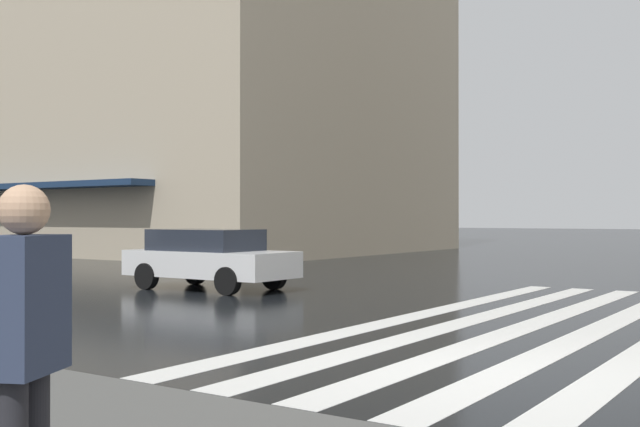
# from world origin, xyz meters

# --- Properties ---
(ground_plane) EXTENTS (220.00, 220.00, 0.00)m
(ground_plane) POSITION_xyz_m (0.00, 0.00, 0.00)
(ground_plane) COLOR black
(zebra_crossing) EXTENTS (13.00, 7.50, 0.01)m
(zebra_crossing) POSITION_xyz_m (4.00, -0.90, 0.00)
(zebra_crossing) COLOR silver
(zebra_crossing) RESTS_ON ground_plane
(haussmann_block_mid) EXTENTS (19.70, 27.59, 25.84)m
(haussmann_block_mid) POSITION_xyz_m (21.75, 27.58, 12.65)
(haussmann_block_mid) COLOR tan
(haussmann_block_mid) RESTS_ON ground_plane
(car_white) EXTENTS (1.85, 4.10, 1.41)m
(car_white) POSITION_xyz_m (5.50, 8.87, 0.76)
(car_white) COLOR silver
(car_white) RESTS_ON ground_plane
(pedestrian_approaching_kerb) EXTENTS (0.46, 0.39, 1.68)m
(pedestrian_approaching_kerb) POSITION_xyz_m (-5.96, -0.46, 1.14)
(pedestrian_approaching_kerb) COLOR #2D3851
(pedestrian_approaching_kerb) RESTS_ON sidewalk_pavement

